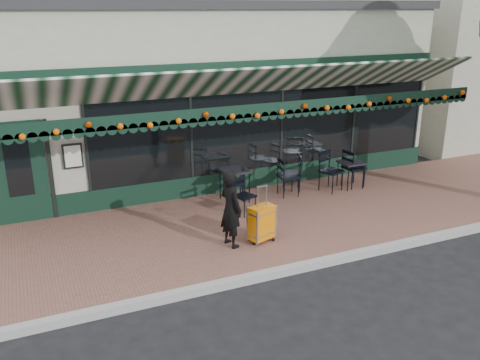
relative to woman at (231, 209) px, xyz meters
name	(u,v)px	position (x,y,z in m)	size (l,w,h in m)	color
ground	(313,266)	(1.18, -1.13, -0.91)	(80.00, 80.00, 0.00)	black
sidewalk	(265,222)	(1.18, 0.87, -0.84)	(18.00, 4.00, 0.15)	brown
curb	(315,264)	(1.18, -1.21, -0.84)	(18.00, 0.16, 0.15)	#9E9E99
restaurant_building	(182,86)	(1.18, 6.71, 1.36)	(12.00, 9.60, 4.50)	#9C9A87
woman	(231,209)	(0.00, 0.00, 0.00)	(0.55, 0.36, 1.52)	black
suitcase	(262,223)	(0.62, -0.08, -0.37)	(0.57, 0.42, 1.16)	orange
cafe_table_a	(351,164)	(4.08, 1.86, -0.14)	(0.56, 0.56, 0.69)	black
cafe_table_b	(235,173)	(1.01, 2.18, -0.06)	(0.63, 0.63, 0.78)	black
chair_a_left	(292,173)	(2.60, 2.28, -0.30)	(0.46, 0.46, 0.92)	black
chair_a_right	(354,168)	(4.21, 1.90, -0.27)	(0.49, 0.49, 0.98)	black
chair_a_front	(331,172)	(3.50, 1.86, -0.26)	(0.50, 0.50, 1.00)	black
chair_b_left	(236,184)	(1.05, 2.22, -0.35)	(0.41, 0.41, 0.82)	black
chair_b_right	(288,177)	(2.35, 1.99, -0.29)	(0.47, 0.47, 0.94)	black
chair_b_front	(245,196)	(0.89, 1.33, -0.35)	(0.41, 0.41, 0.83)	black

